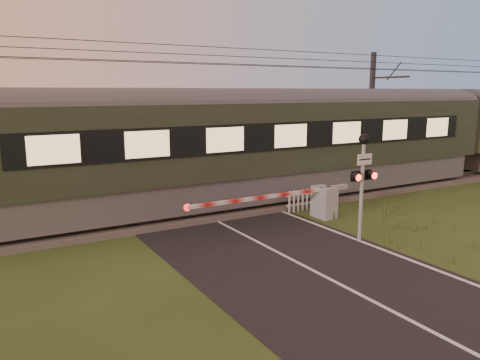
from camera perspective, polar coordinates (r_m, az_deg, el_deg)
ground at (r=12.59m, az=7.72°, el=-10.37°), size 160.00×160.00×0.00m
road at (r=12.42m, az=8.45°, el=-10.63°), size 6.00×140.00×0.03m
track_bed at (r=17.89m, az=-5.14°, el=-3.68°), size 140.00×3.40×0.39m
overhead_wires at (r=17.36m, az=-5.47°, el=14.72°), size 120.00×0.62×0.62m
train at (r=27.25m, az=24.57°, el=5.43°), size 46.08×3.18×4.30m
boom_gate at (r=17.01m, az=9.51°, el=-2.57°), size 6.51×0.88×1.17m
crossing_signal at (r=14.31m, az=14.74°, el=1.37°), size 0.84×0.35×3.30m
picket_fence at (r=18.26m, az=8.68°, el=-2.28°), size 2.28×0.07×0.85m
catenary_mast at (r=25.75m, az=15.78°, el=7.87°), size 0.20×2.45×6.49m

